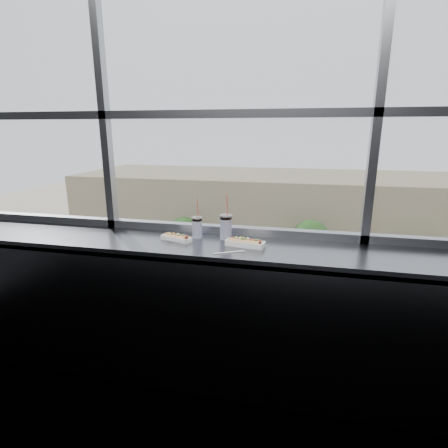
% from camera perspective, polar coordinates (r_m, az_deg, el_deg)
% --- Properties ---
extents(wall_back_lower, '(6.00, 0.00, 6.00)m').
position_cam_1_polar(wall_back_lower, '(2.95, 0.79, -11.82)').
color(wall_back_lower, black).
rests_on(wall_back_lower, ground).
extents(window_glass, '(6.00, 0.00, 6.00)m').
position_cam_1_polar(window_glass, '(2.69, 1.03, 23.94)').
color(window_glass, silver).
rests_on(window_glass, ground).
extents(window_mullions, '(6.00, 0.08, 2.40)m').
position_cam_1_polar(window_mullions, '(2.67, 0.94, 24.01)').
color(window_mullions, gray).
rests_on(window_mullions, ground).
extents(counter, '(6.00, 0.55, 0.06)m').
position_cam_1_polar(counter, '(2.50, -0.47, -3.96)').
color(counter, slate).
rests_on(counter, ground).
extents(counter_fascia, '(6.00, 0.04, 1.04)m').
position_cam_1_polar(counter_fascia, '(2.50, -1.84, -17.17)').
color(counter_fascia, slate).
rests_on(counter_fascia, ground).
extents(hotdog_tray_left, '(0.25, 0.14, 0.06)m').
position_cam_1_polar(hotdog_tray_left, '(2.59, -7.80, -2.22)').
color(hotdog_tray_left, white).
rests_on(hotdog_tray_left, counter).
extents(hotdog_tray_right, '(0.28, 0.13, 0.07)m').
position_cam_1_polar(hotdog_tray_right, '(2.44, 3.48, -3.04)').
color(hotdog_tray_right, white).
rests_on(hotdog_tray_right, counter).
extents(soda_cup_left, '(0.08, 0.08, 0.30)m').
position_cam_1_polar(soda_cup_left, '(2.63, -4.41, -0.36)').
color(soda_cup_left, white).
rests_on(soda_cup_left, counter).
extents(soda_cup_right, '(0.09, 0.09, 0.35)m').
position_cam_1_polar(soda_cup_right, '(2.59, 0.30, -0.28)').
color(soda_cup_right, white).
rests_on(soda_cup_right, counter).
extents(loose_straw, '(0.19, 0.11, 0.01)m').
position_cam_1_polar(loose_straw, '(2.32, 0.84, -4.64)').
color(loose_straw, white).
rests_on(loose_straw, counter).
extents(wrapper, '(0.11, 0.08, 0.03)m').
position_cam_1_polar(wrapper, '(2.60, -8.25, -2.38)').
color(wrapper, silver).
rests_on(wrapper, counter).
extents(plaza_ground, '(120.00, 120.00, 0.00)m').
position_cam_1_polar(plaza_ground, '(47.85, 11.58, -0.87)').
color(plaza_ground, '#C1B599').
rests_on(plaza_ground, ground).
extents(street_asphalt, '(80.00, 10.00, 0.06)m').
position_cam_1_polar(street_asphalt, '(25.99, 10.18, -14.84)').
color(street_asphalt, black).
rests_on(street_asphalt, plaza_ground).
extents(far_sidewalk, '(80.00, 6.00, 0.04)m').
position_cam_1_polar(far_sidewalk, '(33.18, 10.87, -8.03)').
color(far_sidewalk, '#C1B599').
rests_on(far_sidewalk, plaza_ground).
extents(far_building, '(50.00, 14.00, 8.00)m').
position_cam_1_polar(far_building, '(41.54, 11.67, 2.41)').
color(far_building, gray).
rests_on(far_building, plaza_ground).
extents(car_near_c, '(2.85, 5.79, 1.87)m').
position_cam_1_polar(car_near_c, '(22.06, 10.78, -17.85)').
color(car_near_c, maroon).
rests_on(car_near_c, street_asphalt).
extents(car_near_a, '(3.30, 6.73, 2.17)m').
position_cam_1_polar(car_near_a, '(25.86, -21.45, -13.06)').
color(car_near_a, '#7F8BA4').
rests_on(car_near_a, street_asphalt).
extents(car_near_d, '(2.64, 6.08, 2.01)m').
position_cam_1_polar(car_near_d, '(22.59, 24.82, -18.03)').
color(car_near_d, beige).
rests_on(car_near_d, street_asphalt).
extents(car_far_b, '(2.55, 6.10, 2.03)m').
position_cam_1_polar(car_far_b, '(29.22, 17.43, -9.51)').
color(car_far_b, '#5F1F00').
rests_on(car_far_b, street_asphalt).
extents(car_near_b, '(2.54, 5.72, 1.88)m').
position_cam_1_polar(car_near_b, '(23.59, -10.31, -15.46)').
color(car_near_b, black).
rests_on(car_near_b, street_asphalt).
extents(pedestrian_a, '(0.97, 0.73, 2.19)m').
position_cam_1_polar(pedestrian_a, '(33.12, 2.28, -5.72)').
color(pedestrian_a, '#66605B').
rests_on(pedestrian_a, far_sidewalk).
extents(pedestrian_c, '(0.95, 0.71, 2.13)m').
position_cam_1_polar(pedestrian_c, '(32.64, 22.78, -7.33)').
color(pedestrian_c, '#66605B').
rests_on(pedestrian_c, far_sidewalk).
extents(tree_left, '(3.14, 3.14, 4.90)m').
position_cam_1_polar(tree_left, '(33.81, -6.46, -1.45)').
color(tree_left, '#47382B').
rests_on(tree_left, far_sidewalk).
extents(tree_center, '(3.36, 3.36, 5.26)m').
position_cam_1_polar(tree_center, '(31.98, 13.90, -2.33)').
color(tree_center, '#47382B').
rests_on(tree_center, far_sidewalk).
extents(tree_right, '(2.78, 2.78, 4.34)m').
position_cam_1_polar(tree_right, '(33.83, 30.25, -4.15)').
color(tree_right, '#47382B').
rests_on(tree_right, far_sidewalk).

